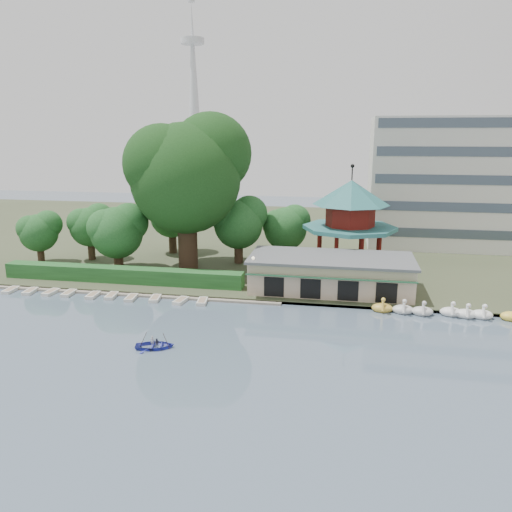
% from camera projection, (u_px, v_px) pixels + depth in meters
% --- Properties ---
extents(ground_plane, '(220.00, 220.00, 0.00)m').
position_uv_depth(ground_plane, '(189.00, 373.00, 38.55)').
color(ground_plane, slate).
rests_on(ground_plane, ground).
extents(shore, '(220.00, 70.00, 0.40)m').
position_uv_depth(shore, '(279.00, 236.00, 88.15)').
color(shore, '#424930').
rests_on(shore, ground).
extents(embankment, '(220.00, 0.60, 0.30)m').
position_uv_depth(embankment, '(237.00, 299.00, 55.03)').
color(embankment, gray).
rests_on(embankment, ground).
extents(dock, '(34.00, 1.60, 0.24)m').
position_uv_depth(dock, '(135.00, 294.00, 57.02)').
color(dock, gray).
rests_on(dock, ground).
extents(boathouse, '(18.60, 9.39, 3.90)m').
position_uv_depth(boathouse, '(331.00, 273.00, 57.22)').
color(boathouse, '#C9AF93').
rests_on(boathouse, shore).
extents(pavilion, '(12.40, 12.40, 13.50)m').
position_uv_depth(pavilion, '(350.00, 216.00, 65.21)').
color(pavilion, '#C9AF93').
rests_on(pavilion, shore).
extents(office_building, '(38.00, 18.00, 20.00)m').
position_uv_depth(office_building, '(486.00, 188.00, 77.31)').
color(office_building, silver).
rests_on(office_building, shore).
extents(broadcast_tower, '(8.00, 8.00, 96.00)m').
position_uv_depth(broadcast_tower, '(194.00, 85.00, 171.33)').
color(broadcast_tower, silver).
rests_on(broadcast_tower, ground).
extents(hedge, '(30.00, 2.00, 1.80)m').
position_uv_depth(hedge, '(122.00, 275.00, 60.41)').
color(hedge, '#245E27').
rests_on(hedge, shore).
extents(lamp_post, '(0.36, 0.36, 4.28)m').
position_uv_depth(lamp_post, '(253.00, 268.00, 55.62)').
color(lamp_post, black).
rests_on(lamp_post, shore).
extents(big_tree, '(15.59, 14.52, 20.30)m').
position_uv_depth(big_tree, '(187.00, 170.00, 63.82)').
color(big_tree, '#3A281C').
rests_on(big_tree, shore).
extents(small_trees, '(39.23, 16.73, 9.41)m').
position_uv_depth(small_trees, '(171.00, 223.00, 69.33)').
color(small_trees, '#3A281C').
rests_on(small_trees, shore).
extents(swan_boats, '(20.15, 2.12, 1.92)m').
position_uv_depth(swan_boats, '(479.00, 314.00, 49.84)').
color(swan_boats, gold).
rests_on(swan_boats, ground).
extents(moored_rowboats, '(24.34, 2.68, 0.36)m').
position_uv_depth(moored_rowboats, '(102.00, 295.00, 56.22)').
color(moored_rowboats, silver).
rests_on(moored_rowboats, ground).
extents(rowboat_with_passengers, '(5.33, 4.39, 2.01)m').
position_uv_depth(rowboat_with_passengers, '(155.00, 343.00, 42.84)').
color(rowboat_with_passengers, '#373FB4').
rests_on(rowboat_with_passengers, ground).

